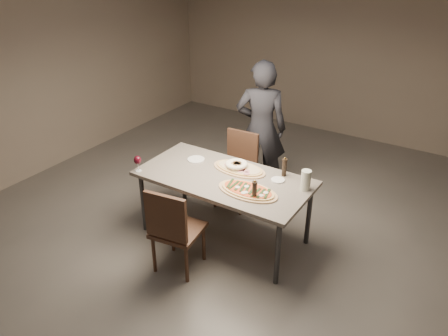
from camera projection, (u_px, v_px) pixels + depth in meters
The scene contains 14 objects.
room at pixel (224, 118), 4.21m from camera, with size 7.00×7.00×7.00m.
dining_table at pixel (224, 181), 4.53m from camera, with size 1.80×0.90×0.75m.
zucchini_pizza at pixel (248, 190), 4.22m from camera, with size 0.63×0.35×0.05m.
ham_pizza at pixel (239, 168), 4.63m from camera, with size 0.60×0.33×0.04m.
bread_basket at pixel (237, 165), 4.62m from camera, with size 0.23×0.23×0.08m.
oil_dish at pixel (278, 180), 4.42m from camera, with size 0.14×0.14×0.02m.
pepper_mill_left at pixel (284, 167), 4.48m from camera, with size 0.05×0.05×0.21m.
pepper_mill_right at pixel (255, 190), 4.08m from camera, with size 0.05×0.05×0.20m.
carafe at pixel (306, 180), 4.23m from camera, with size 0.10×0.10×0.20m.
wine_glass at pixel (138, 161), 4.56m from camera, with size 0.08×0.08×0.18m.
side_plate at pixel (196, 159), 4.84m from camera, with size 0.19×0.19×0.01m.
chair_near at pixel (173, 227), 4.11m from camera, with size 0.50×0.50×0.93m.
chair_far at pixel (238, 165), 5.27m from camera, with size 0.45×0.45×0.91m.
diner at pixel (261, 129), 5.37m from camera, with size 0.63×0.41×1.71m, color black.
Camera 1 is at (2.11, -3.34, 2.92)m, focal length 35.00 mm.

